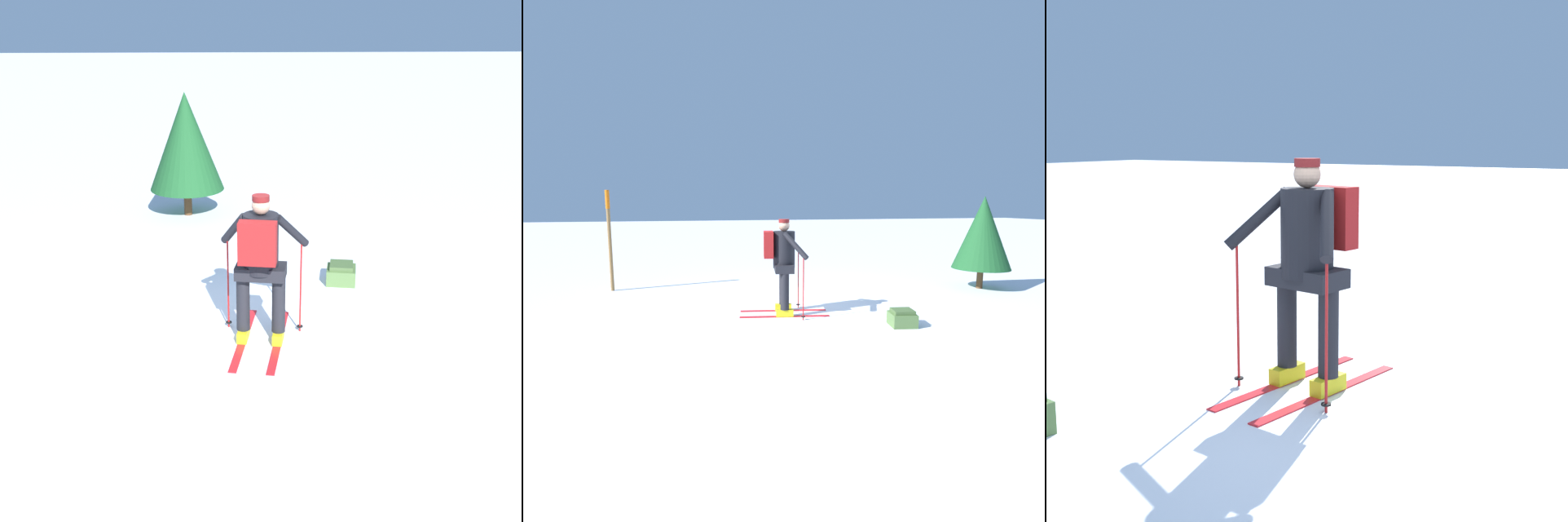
# 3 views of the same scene
# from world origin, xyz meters

# --- Properties ---
(ground_plane) EXTENTS (80.00, 80.00, 0.00)m
(ground_plane) POSITION_xyz_m (0.00, 0.00, 0.00)
(ground_plane) COLOR white
(skier) EXTENTS (1.64, 1.01, 1.70)m
(skier) POSITION_xyz_m (0.71, 0.49, 1.00)
(skier) COLOR red
(skier) RESTS_ON ground_plane
(dropped_backpack) EXTENTS (0.45, 0.45, 0.27)m
(dropped_backpack) POSITION_xyz_m (-1.02, 1.64, 0.13)
(dropped_backpack) COLOR #4C6B38
(dropped_backpack) RESTS_ON ground_plane
(pine_tree) EXTENTS (1.28, 1.28, 2.14)m
(pine_tree) POSITION_xyz_m (-4.28, -0.61, 1.30)
(pine_tree) COLOR #4C331E
(pine_tree) RESTS_ON ground_plane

